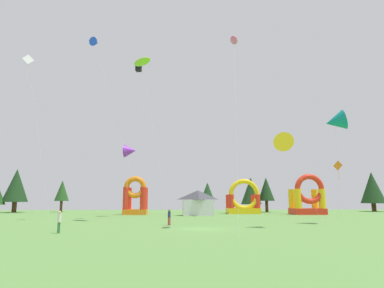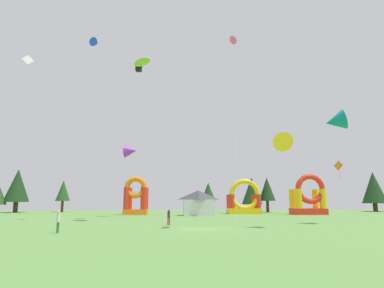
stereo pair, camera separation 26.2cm
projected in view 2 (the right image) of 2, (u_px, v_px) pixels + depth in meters
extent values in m
plane|color=#5B8C42|center=(200.00, 229.00, 30.30)|extent=(120.00, 120.00, 0.00)
cube|color=black|center=(139.00, 70.00, 49.28)|extent=(0.92, 0.92, 0.44)
cube|color=black|center=(139.00, 66.00, 49.37)|extent=(0.92, 0.92, 0.44)
cylinder|color=silver|center=(139.00, 143.00, 49.15)|extent=(0.44, 3.32, 21.91)
ellipsoid|color=#EA599E|center=(233.00, 40.00, 33.90)|extent=(1.24, 2.24, 0.90)
cylinder|color=silver|center=(235.00, 120.00, 28.25)|extent=(1.59, 8.25, 18.70)
pyramid|color=orange|center=(339.00, 166.00, 49.71)|extent=(0.81, 1.10, 1.10)
cylinder|color=orange|center=(339.00, 173.00, 49.49)|extent=(0.04, 0.04, 2.08)
cylinder|color=silver|center=(342.00, 192.00, 48.43)|extent=(0.34, 1.24, 7.60)
cone|color=#0C7F7A|center=(335.00, 121.00, 38.87)|extent=(3.09, 2.96, 2.69)
cylinder|color=silver|center=(337.00, 172.00, 39.16)|extent=(0.80, 2.53, 11.68)
cone|color=yellow|center=(285.00, 144.00, 33.29)|extent=(2.77, 2.81, 2.27)
cylinder|color=silver|center=(304.00, 185.00, 31.92)|extent=(2.87, 1.58, 8.09)
ellipsoid|color=#8CD826|center=(142.00, 62.00, 45.12)|extent=(3.26, 3.54, 1.13)
cylinder|color=silver|center=(154.00, 135.00, 41.11)|extent=(3.94, 4.83, 21.08)
cone|color=blue|center=(96.00, 43.00, 48.27)|extent=(1.70, 1.74, 1.47)
cylinder|color=silver|center=(118.00, 125.00, 44.90)|extent=(7.97, 3.07, 25.13)
pyramid|color=white|center=(28.00, 61.00, 34.36)|extent=(0.84, 0.63, 0.82)
cylinder|color=white|center=(27.00, 70.00, 34.14)|extent=(0.04, 0.04, 2.07)
cylinder|color=silver|center=(38.00, 140.00, 32.47)|extent=(3.86, 1.14, 16.80)
cone|color=purple|center=(131.00, 151.00, 54.92)|extent=(2.22, 2.35, 2.20)
cylinder|color=silver|center=(128.00, 183.00, 52.82)|extent=(0.29, 2.48, 10.62)
cylinder|color=#B21E26|center=(169.00, 221.00, 34.86)|extent=(0.14, 0.14, 0.80)
cylinder|color=#B21E26|center=(168.00, 221.00, 34.88)|extent=(0.14, 0.14, 0.80)
cylinder|color=navy|center=(169.00, 214.00, 34.99)|extent=(0.33, 0.33, 0.64)
sphere|color=#9E704C|center=(169.00, 210.00, 35.06)|extent=(0.22, 0.22, 0.22)
cylinder|color=#33723F|center=(58.00, 228.00, 26.62)|extent=(0.15, 0.15, 0.85)
cylinder|color=#33723F|center=(57.00, 228.00, 26.45)|extent=(0.15, 0.15, 0.85)
cylinder|color=silver|center=(58.00, 218.00, 26.66)|extent=(0.36, 0.36, 0.68)
sphere|color=#D8AD84|center=(59.00, 212.00, 26.74)|extent=(0.23, 0.23, 0.23)
cube|color=orange|center=(136.00, 212.00, 60.62)|extent=(4.20, 4.27, 0.94)
cylinder|color=red|center=(127.00, 198.00, 59.42)|extent=(1.18, 1.18, 3.93)
cylinder|color=red|center=(144.00, 198.00, 59.58)|extent=(1.18, 1.18, 3.93)
cylinder|color=red|center=(129.00, 198.00, 62.47)|extent=(1.18, 1.18, 3.93)
cylinder|color=red|center=(145.00, 198.00, 62.63)|extent=(1.18, 1.18, 3.93)
torus|color=orange|center=(136.00, 187.00, 59.83)|extent=(3.97, 0.94, 3.97)
cube|color=red|center=(308.00, 211.00, 60.92)|extent=(5.67, 4.36, 1.09)
cylinder|color=yellow|center=(299.00, 199.00, 59.63)|extent=(1.22, 1.22, 3.49)
cylinder|color=yellow|center=(323.00, 199.00, 59.87)|extent=(1.22, 1.22, 3.49)
cylinder|color=yellow|center=(293.00, 199.00, 62.72)|extent=(1.22, 1.22, 3.49)
cylinder|color=yellow|center=(316.00, 199.00, 62.97)|extent=(1.22, 1.22, 3.49)
torus|color=red|center=(310.00, 189.00, 60.04)|extent=(5.42, 0.98, 5.42)
cube|color=yellow|center=(244.00, 211.00, 64.18)|extent=(6.13, 3.89, 1.06)
cylinder|color=red|center=(232.00, 201.00, 62.96)|extent=(1.09, 1.09, 2.57)
cylinder|color=red|center=(258.00, 201.00, 63.24)|extent=(1.09, 1.09, 2.57)
cylinder|color=red|center=(229.00, 201.00, 65.72)|extent=(1.09, 1.09, 2.57)
cylinder|color=red|center=(254.00, 201.00, 66.00)|extent=(1.09, 1.09, 2.57)
torus|color=yellow|center=(245.00, 194.00, 63.32)|extent=(5.92, 0.87, 5.92)
cube|color=silver|center=(198.00, 207.00, 56.92)|extent=(5.14, 3.69, 2.68)
pyramid|color=#3F3F47|center=(198.00, 195.00, 57.28)|extent=(5.14, 3.69, 1.57)
cylinder|color=#4C331E|center=(16.00, 207.00, 70.49)|extent=(0.92, 0.92, 2.19)
cone|color=#193819|center=(17.00, 185.00, 71.26)|extent=(5.13, 5.13, 7.00)
cylinder|color=#4C331E|center=(62.00, 206.00, 73.33)|extent=(0.56, 0.56, 2.39)
cone|color=#234C1E|center=(63.00, 191.00, 73.90)|extent=(3.11, 3.11, 4.53)
cylinder|color=#4C331E|center=(208.00, 206.00, 73.65)|extent=(0.57, 0.57, 2.36)
cone|color=#1E4221|center=(208.00, 192.00, 74.19)|extent=(3.16, 3.16, 4.11)
cylinder|color=#4C331E|center=(252.00, 208.00, 71.32)|extent=(0.79, 0.79, 1.70)
cone|color=#193819|center=(252.00, 191.00, 71.93)|extent=(4.41, 4.41, 5.73)
cylinder|color=#4C331E|center=(268.00, 206.00, 72.04)|extent=(0.64, 0.64, 2.42)
cone|color=#193819|center=(267.00, 189.00, 72.66)|extent=(3.54, 3.54, 5.09)
cylinder|color=#4C331E|center=(375.00, 207.00, 75.85)|extent=(0.97, 0.97, 1.86)
cone|color=#193819|center=(374.00, 187.00, 76.60)|extent=(5.39, 5.39, 7.17)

